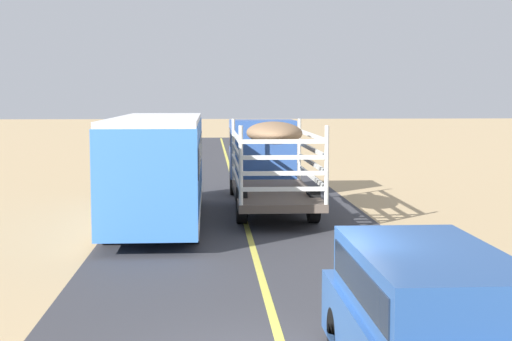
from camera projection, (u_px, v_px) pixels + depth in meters
The scene contains 4 objects.
suv_near at pixel (426, 317), 9.33m from camera, with size 1.90×4.62×1.93m.
livestock_truck at pixel (266, 153), 26.98m from camera, with size 2.53×9.70×3.02m.
bus at pixel (159, 166), 22.54m from camera, with size 2.54×10.00×3.21m.
car_far at pixel (259, 149), 45.13m from camera, with size 1.80×4.40×1.46m.
Camera 1 is at (-1.08, -10.06, 3.82)m, focal length 52.53 mm.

